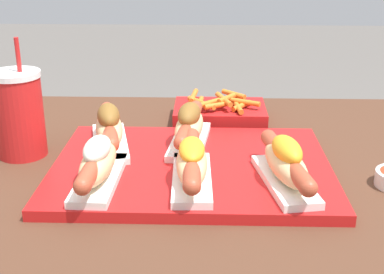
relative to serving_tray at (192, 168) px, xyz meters
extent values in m
cube|color=red|center=(0.00, 0.00, 0.00)|extent=(0.47, 0.35, 0.02)
cube|color=white|center=(-0.14, -0.08, 0.02)|extent=(0.06, 0.18, 0.01)
ellipsoid|color=#E5C184|center=(-0.14, -0.08, 0.04)|extent=(0.05, 0.16, 0.04)
cylinder|color=#AD472D|center=(-0.14, -0.08, 0.05)|extent=(0.03, 0.20, 0.03)
sphere|color=#AD472D|center=(-0.14, -0.18, 0.05)|extent=(0.03, 0.03, 0.03)
sphere|color=#AD472D|center=(-0.14, 0.02, 0.05)|extent=(0.03, 0.03, 0.03)
ellipsoid|color=silver|center=(-0.14, -0.08, 0.07)|extent=(0.04, 0.09, 0.03)
cube|color=white|center=(0.00, -0.07, 0.02)|extent=(0.07, 0.18, 0.01)
ellipsoid|color=#E5C184|center=(0.00, -0.07, 0.04)|extent=(0.05, 0.16, 0.04)
cylinder|color=#AD472D|center=(0.00, -0.07, 0.05)|extent=(0.03, 0.20, 0.03)
sphere|color=#AD472D|center=(0.01, -0.17, 0.05)|extent=(0.03, 0.03, 0.03)
sphere|color=#AD472D|center=(0.00, 0.02, 0.05)|extent=(0.03, 0.03, 0.03)
ellipsoid|color=gold|center=(0.00, -0.07, 0.06)|extent=(0.04, 0.09, 0.03)
cube|color=white|center=(0.15, -0.08, 0.02)|extent=(0.09, 0.19, 0.01)
ellipsoid|color=#E5C184|center=(0.15, -0.08, 0.04)|extent=(0.08, 0.17, 0.04)
cylinder|color=#AD472D|center=(0.15, -0.08, 0.05)|extent=(0.06, 0.20, 0.03)
sphere|color=#AD472D|center=(0.16, -0.17, 0.05)|extent=(0.03, 0.03, 0.03)
sphere|color=#AD472D|center=(0.13, 0.02, 0.05)|extent=(0.03, 0.03, 0.03)
ellipsoid|color=gold|center=(0.15, -0.08, 0.07)|extent=(0.06, 0.09, 0.04)
cube|color=white|center=(-0.15, 0.07, 0.02)|extent=(0.10, 0.19, 0.01)
ellipsoid|color=#E5C184|center=(-0.15, 0.07, 0.04)|extent=(0.08, 0.17, 0.04)
cylinder|color=#AD472D|center=(-0.15, 0.07, 0.05)|extent=(0.07, 0.20, 0.03)
sphere|color=#AD472D|center=(-0.13, -0.02, 0.05)|extent=(0.03, 0.03, 0.03)
sphere|color=#AD472D|center=(-0.17, 0.17, 0.05)|extent=(0.03, 0.03, 0.03)
ellipsoid|color=brown|center=(-0.15, 0.07, 0.07)|extent=(0.06, 0.09, 0.04)
cube|color=white|center=(-0.01, 0.09, 0.02)|extent=(0.08, 0.19, 0.01)
ellipsoid|color=#E5C184|center=(-0.01, 0.09, 0.04)|extent=(0.06, 0.16, 0.04)
cylinder|color=#AD472D|center=(-0.01, 0.09, 0.05)|extent=(0.05, 0.20, 0.03)
sphere|color=#AD472D|center=(-0.02, -0.01, 0.05)|extent=(0.03, 0.03, 0.03)
sphere|color=#AD472D|center=(0.00, 0.18, 0.05)|extent=(0.03, 0.03, 0.03)
ellipsoid|color=brown|center=(-0.01, 0.09, 0.07)|extent=(0.05, 0.09, 0.04)
cylinder|color=red|center=(-0.31, 0.07, 0.06)|extent=(0.09, 0.09, 0.15)
cylinder|color=white|center=(-0.31, 0.07, 0.14)|extent=(0.09, 0.09, 0.01)
cylinder|color=red|center=(-0.30, 0.07, 0.18)|extent=(0.01, 0.01, 0.06)
cube|color=#B21919|center=(0.05, 0.27, 0.01)|extent=(0.20, 0.14, 0.03)
cylinder|color=orange|center=(0.01, 0.26, 0.03)|extent=(0.02, 0.08, 0.01)
cylinder|color=orange|center=(0.01, 0.25, 0.04)|extent=(0.06, 0.07, 0.01)
cylinder|color=orange|center=(0.06, 0.25, 0.04)|extent=(0.04, 0.08, 0.01)
cylinder|color=orange|center=(-0.01, 0.30, 0.04)|extent=(0.02, 0.08, 0.01)
cylinder|color=orange|center=(0.09, 0.24, 0.03)|extent=(0.02, 0.09, 0.01)
cylinder|color=orange|center=(0.07, 0.26, 0.05)|extent=(0.04, 0.05, 0.01)
cylinder|color=orange|center=(0.07, 0.29, 0.03)|extent=(0.05, 0.05, 0.01)
cylinder|color=orange|center=(0.08, 0.31, 0.04)|extent=(0.05, 0.05, 0.01)
cylinder|color=orange|center=(0.04, 0.23, 0.04)|extent=(0.06, 0.04, 0.01)
cylinder|color=orange|center=(0.10, 0.25, 0.03)|extent=(0.05, 0.06, 0.01)
cylinder|color=orange|center=(0.10, 0.26, 0.04)|extent=(0.07, 0.04, 0.01)
cylinder|color=orange|center=(0.02, 0.23, 0.04)|extent=(0.06, 0.06, 0.01)
camera|label=1|loc=(0.03, -0.83, 0.38)|focal=50.00mm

